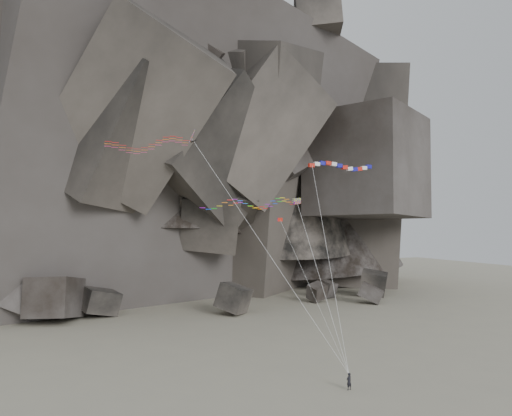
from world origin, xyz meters
name	(u,v)px	position (x,y,z in m)	size (l,w,h in m)	color
ground	(268,364)	(0.00, 0.00, 0.00)	(260.00, 260.00, 0.00)	gray
headland	(149,109)	(0.00, 70.00, 42.00)	(110.00, 70.00, 84.00)	#524B43
boulder_field	(151,300)	(-5.94, 33.70, 2.30)	(71.82, 15.88, 7.90)	#47423F
kite_flyer	(349,380)	(3.43, -10.08, 0.86)	(0.60, 0.40, 1.71)	black
delta_kite	(145,144)	(-11.87, 5.68, 23.28)	(19.91, 16.39, 23.83)	red
banner_kite	(341,167)	(9.91, 1.37, 21.24)	(10.59, 12.26, 20.55)	red
parafoil_kite	(247,204)	(-2.03, 0.67, 16.82)	(12.09, 11.33, 16.20)	#D8F90D
pennant_kite	(290,242)	(1.64, -1.94, 12.81)	(2.42, 9.85, 13.94)	red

